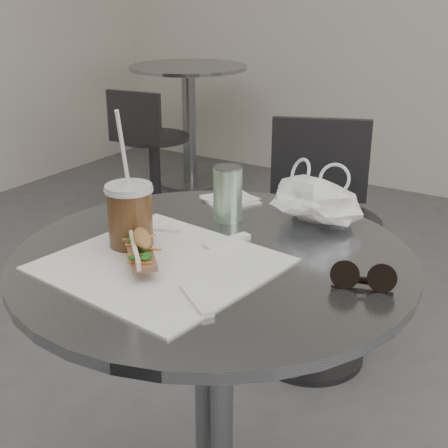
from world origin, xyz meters
The scene contains 11 objects.
cafe_table centered at (0.00, 0.20, 0.47)m, with size 0.76×0.76×0.74m.
bg_table centered at (-1.60, 2.40, 0.47)m, with size 0.70×0.70×0.74m.
chair_far centered at (-0.16, 1.07, 0.36)m, with size 0.44×0.47×0.79m.
bg_chair centered at (-1.42, 1.79, 0.32)m, with size 0.38×0.40×0.71m.
sandwich_paper centered at (-0.05, 0.11, 0.74)m, with size 0.37×0.35×0.00m, color white.
banh_mi centered at (-0.08, 0.09, 0.77)m, with size 0.18×0.18×0.06m.
iced_coffee centered at (-0.15, 0.15, 0.81)m, with size 0.09×0.09×0.27m.
sunglasses centered at (0.29, 0.22, 0.76)m, with size 0.11×0.06×0.05m.
plastic_bag centered at (0.09, 0.45, 0.79)m, with size 0.19×0.15×0.09m, color white, non-canonical shape.
napkin_stack centered at (-0.13, 0.47, 0.74)m, with size 0.15×0.15×0.01m.
drink_can centered at (-0.07, 0.37, 0.80)m, with size 0.06×0.06×0.12m.
Camera 1 is at (0.58, -0.70, 1.22)m, focal length 50.00 mm.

